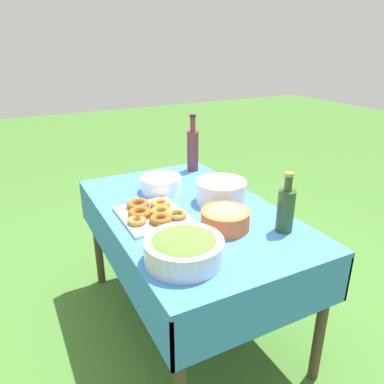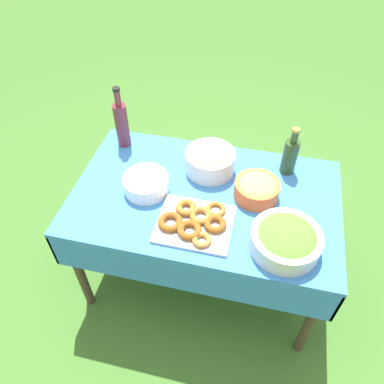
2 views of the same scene
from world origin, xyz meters
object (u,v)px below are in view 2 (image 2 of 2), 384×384
(donut_platter, at_px, (195,222))
(fruit_bowl, at_px, (257,188))
(salad_bowl, at_px, (286,239))
(olive_oil_bottle, at_px, (290,155))
(wine_bottle, at_px, (122,123))
(plate_stack, at_px, (146,184))
(pasta_bowl, at_px, (210,159))

(donut_platter, bearing_deg, fruit_bowl, 44.48)
(salad_bowl, height_order, fruit_bowl, salad_bowl)
(donut_platter, xyz_separation_m, fruit_bowl, (0.26, 0.26, 0.03))
(donut_platter, xyz_separation_m, olive_oil_bottle, (0.40, 0.48, 0.09))
(salad_bowl, bearing_deg, wine_bottle, 150.65)
(plate_stack, xyz_separation_m, olive_oil_bottle, (0.70, 0.31, 0.07))
(salad_bowl, distance_m, fruit_bowl, 0.33)
(olive_oil_bottle, distance_m, wine_bottle, 0.94)
(pasta_bowl, bearing_deg, fruit_bowl, -27.94)
(pasta_bowl, bearing_deg, salad_bowl, -45.37)
(pasta_bowl, distance_m, fruit_bowl, 0.30)
(donut_platter, bearing_deg, olive_oil_bottle, 50.14)
(salad_bowl, bearing_deg, pasta_bowl, 134.63)
(donut_platter, relative_size, wine_bottle, 0.98)
(salad_bowl, height_order, olive_oil_bottle, olive_oil_bottle)
(wine_bottle, relative_size, fruit_bowl, 1.63)
(pasta_bowl, relative_size, olive_oil_bottle, 0.96)
(salad_bowl, relative_size, pasta_bowl, 1.18)
(donut_platter, xyz_separation_m, plate_stack, (-0.29, 0.17, 0.02))
(olive_oil_bottle, height_order, fruit_bowl, olive_oil_bottle)
(salad_bowl, xyz_separation_m, donut_platter, (-0.42, 0.03, -0.04))
(donut_platter, bearing_deg, pasta_bowl, 90.87)
(pasta_bowl, height_order, wine_bottle, wine_bottle)
(fruit_bowl, bearing_deg, wine_bottle, 162.76)
(salad_bowl, bearing_deg, olive_oil_bottle, 91.84)
(plate_stack, xyz_separation_m, fruit_bowl, (0.55, 0.08, 0.01))
(olive_oil_bottle, bearing_deg, plate_stack, -156.07)
(salad_bowl, distance_m, olive_oil_bottle, 0.52)
(olive_oil_bottle, distance_m, fruit_bowl, 0.27)
(wine_bottle, bearing_deg, pasta_bowl, -11.28)
(pasta_bowl, distance_m, wine_bottle, 0.54)
(plate_stack, height_order, fruit_bowl, fruit_bowl)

